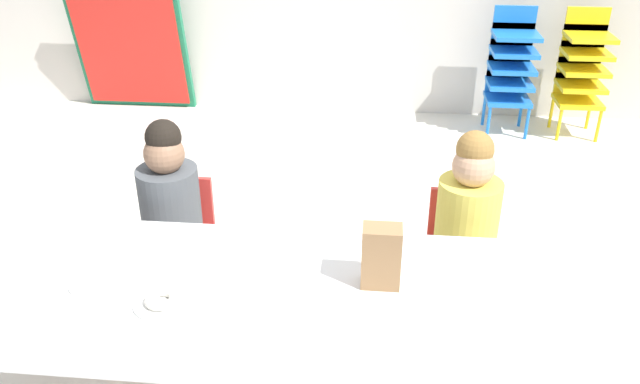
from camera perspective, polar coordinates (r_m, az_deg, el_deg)
The scene contains 11 objects.
ground_plane at distance 3.22m, azimuth -1.60°, elevation -8.13°, with size 6.58×5.00×0.02m.
craft_table at distance 2.19m, azimuth -2.81°, elevation -9.73°, with size 2.19×0.83×0.59m.
seated_child_near_camera at distance 2.84m, azimuth -13.11°, elevation -0.77°, with size 0.32×0.31×0.92m.
seated_child_middle_seat at distance 2.73m, azimuth 12.93°, elevation -1.98°, with size 0.32×0.32×0.92m.
kid_chair_blue_stack at distance 5.01m, azimuth 16.60°, elevation 10.82°, with size 0.32×0.30×0.92m.
kid_chair_yellow_stack at distance 5.14m, azimuth 22.27°, elevation 10.30°, with size 0.32×0.30×0.92m.
folded_activity_table at distance 5.45m, azimuth -16.47°, elevation 12.36°, with size 0.90×0.29×1.09m.
paper_bag_brown at distance 2.15m, azimuth 5.46°, elevation -5.70°, with size 0.13×0.09×0.22m, color #9E754C.
paper_plate_near_edge at distance 2.16m, azimuth -13.86°, elevation -9.61°, with size 0.18×0.18×0.01m, color white.
paper_plate_center_table at distance 2.33m, azimuth -19.26°, elevation -7.55°, with size 0.18×0.18×0.01m, color white.
donut_powdered_on_plate at distance 2.15m, azimuth -13.91°, elevation -9.22°, with size 0.11×0.11×0.03m, color white.
Camera 1 is at (0.34, -2.60, 1.87)m, focal length 36.07 mm.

